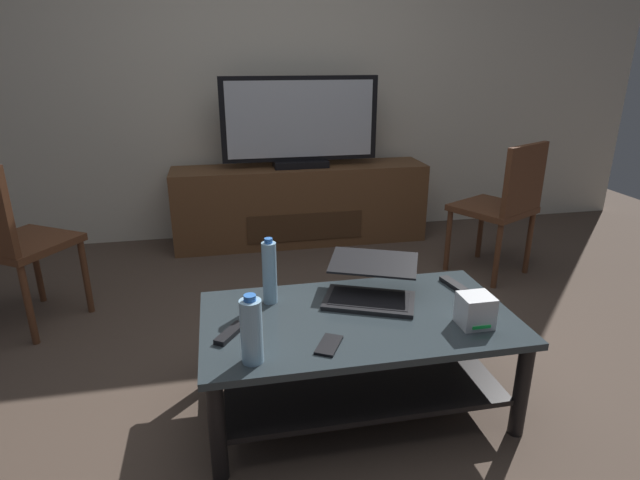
{
  "coord_description": "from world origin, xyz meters",
  "views": [
    {
      "loc": [
        -0.42,
        -1.92,
        1.42
      ],
      "look_at": [
        0.04,
        0.35,
        0.58
      ],
      "focal_mm": 28.84,
      "sensor_mm": 36.0,
      "label": 1
    }
  ],
  "objects_px": {
    "dining_chair": "(504,202)",
    "laptop": "(371,285)",
    "water_bottle_near": "(270,272)",
    "water_bottle_far": "(252,331)",
    "media_cabinet": "(301,204)",
    "cell_phone": "(329,345)",
    "soundbar_remote": "(453,284)",
    "television": "(300,124)",
    "router_box": "(475,310)",
    "side_chair": "(8,237)",
    "coffee_table": "(357,344)",
    "tv_remote": "(230,333)"
  },
  "relations": [
    {
      "from": "dining_chair",
      "to": "laptop",
      "type": "distance_m",
      "value": 1.56
    },
    {
      "from": "laptop",
      "to": "water_bottle_near",
      "type": "height_order",
      "value": "water_bottle_near"
    },
    {
      "from": "laptop",
      "to": "water_bottle_far",
      "type": "distance_m",
      "value": 0.67
    },
    {
      "from": "media_cabinet",
      "to": "laptop",
      "type": "relative_size",
      "value": 4.02
    },
    {
      "from": "laptop",
      "to": "cell_phone",
      "type": "xyz_separation_m",
      "value": [
        -0.26,
        -0.35,
        -0.05
      ]
    },
    {
      "from": "soundbar_remote",
      "to": "water_bottle_near",
      "type": "bearing_deg",
      "value": 168.88
    },
    {
      "from": "soundbar_remote",
      "to": "dining_chair",
      "type": "bearing_deg",
      "value": 39.92
    },
    {
      "from": "laptop",
      "to": "water_bottle_near",
      "type": "relative_size",
      "value": 1.7
    },
    {
      "from": "laptop",
      "to": "television",
      "type": "bearing_deg",
      "value": 89.61
    },
    {
      "from": "media_cabinet",
      "to": "router_box",
      "type": "bearing_deg",
      "value": -82.15
    },
    {
      "from": "dining_chair",
      "to": "water_bottle_near",
      "type": "xyz_separation_m",
      "value": [
        -1.63,
        -0.96,
        0.05
      ]
    },
    {
      "from": "side_chair",
      "to": "water_bottle_far",
      "type": "relative_size",
      "value": 3.75
    },
    {
      "from": "media_cabinet",
      "to": "water_bottle_near",
      "type": "height_order",
      "value": "water_bottle_near"
    },
    {
      "from": "water_bottle_far",
      "to": "soundbar_remote",
      "type": "height_order",
      "value": "water_bottle_far"
    },
    {
      "from": "coffee_table",
      "to": "laptop",
      "type": "relative_size",
      "value": 2.57
    },
    {
      "from": "water_bottle_far",
      "to": "tv_remote",
      "type": "bearing_deg",
      "value": 110.45
    },
    {
      "from": "television",
      "to": "soundbar_remote",
      "type": "xyz_separation_m",
      "value": [
        0.39,
        -1.88,
        -0.49
      ]
    },
    {
      "from": "dining_chair",
      "to": "soundbar_remote",
      "type": "height_order",
      "value": "dining_chair"
    },
    {
      "from": "router_box",
      "to": "water_bottle_far",
      "type": "xyz_separation_m",
      "value": [
        -0.86,
        -0.08,
        0.06
      ]
    },
    {
      "from": "router_box",
      "to": "soundbar_remote",
      "type": "height_order",
      "value": "router_box"
    },
    {
      "from": "dining_chair",
      "to": "soundbar_remote",
      "type": "relative_size",
      "value": 5.64
    },
    {
      "from": "television",
      "to": "water_bottle_far",
      "type": "bearing_deg",
      "value": -103.4
    },
    {
      "from": "soundbar_remote",
      "to": "cell_phone",
      "type": "bearing_deg",
      "value": -160.29
    },
    {
      "from": "dining_chair",
      "to": "television",
      "type": "bearing_deg",
      "value": 142.32
    },
    {
      "from": "television",
      "to": "router_box",
      "type": "bearing_deg",
      "value": -82.07
    },
    {
      "from": "television",
      "to": "tv_remote",
      "type": "relative_size",
      "value": 7.33
    },
    {
      "from": "media_cabinet",
      "to": "router_box",
      "type": "relative_size",
      "value": 15.52
    },
    {
      "from": "media_cabinet",
      "to": "tv_remote",
      "type": "height_order",
      "value": "media_cabinet"
    },
    {
      "from": "laptop",
      "to": "soundbar_remote",
      "type": "xyz_separation_m",
      "value": [
        0.4,
        0.03,
        -0.05
      ]
    },
    {
      "from": "dining_chair",
      "to": "router_box",
      "type": "height_order",
      "value": "dining_chair"
    },
    {
      "from": "side_chair",
      "to": "tv_remote",
      "type": "relative_size",
      "value": 5.88
    },
    {
      "from": "laptop",
      "to": "soundbar_remote",
      "type": "distance_m",
      "value": 0.4
    },
    {
      "from": "water_bottle_far",
      "to": "coffee_table",
      "type": "bearing_deg",
      "value": 29.0
    },
    {
      "from": "side_chair",
      "to": "water_bottle_far",
      "type": "height_order",
      "value": "side_chair"
    },
    {
      "from": "coffee_table",
      "to": "water_bottle_near",
      "type": "bearing_deg",
      "value": 149.93
    },
    {
      "from": "dining_chair",
      "to": "soundbar_remote",
      "type": "bearing_deg",
      "value": -129.68
    },
    {
      "from": "laptop",
      "to": "water_bottle_near",
      "type": "bearing_deg",
      "value": 174.33
    },
    {
      "from": "television",
      "to": "cell_phone",
      "type": "relative_size",
      "value": 8.38
    },
    {
      "from": "coffee_table",
      "to": "side_chair",
      "type": "relative_size",
      "value": 1.33
    },
    {
      "from": "water_bottle_far",
      "to": "soundbar_remote",
      "type": "xyz_separation_m",
      "value": [
        0.94,
        0.43,
        -0.11
      ]
    },
    {
      "from": "coffee_table",
      "to": "router_box",
      "type": "relative_size",
      "value": 9.9
    },
    {
      "from": "media_cabinet",
      "to": "soundbar_remote",
      "type": "distance_m",
      "value": 1.95
    },
    {
      "from": "water_bottle_far",
      "to": "television",
      "type": "bearing_deg",
      "value": 76.6
    },
    {
      "from": "router_box",
      "to": "tv_remote",
      "type": "height_order",
      "value": "router_box"
    },
    {
      "from": "dining_chair",
      "to": "tv_remote",
      "type": "bearing_deg",
      "value": -146.35
    },
    {
      "from": "media_cabinet",
      "to": "water_bottle_near",
      "type": "relative_size",
      "value": 6.83
    },
    {
      "from": "media_cabinet",
      "to": "cell_phone",
      "type": "relative_size",
      "value": 13.98
    },
    {
      "from": "dining_chair",
      "to": "water_bottle_near",
      "type": "bearing_deg",
      "value": -149.62
    },
    {
      "from": "cell_phone",
      "to": "water_bottle_near",
      "type": "bearing_deg",
      "value": 142.11
    },
    {
      "from": "water_bottle_far",
      "to": "media_cabinet",
      "type": "bearing_deg",
      "value": 76.72
    }
  ]
}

